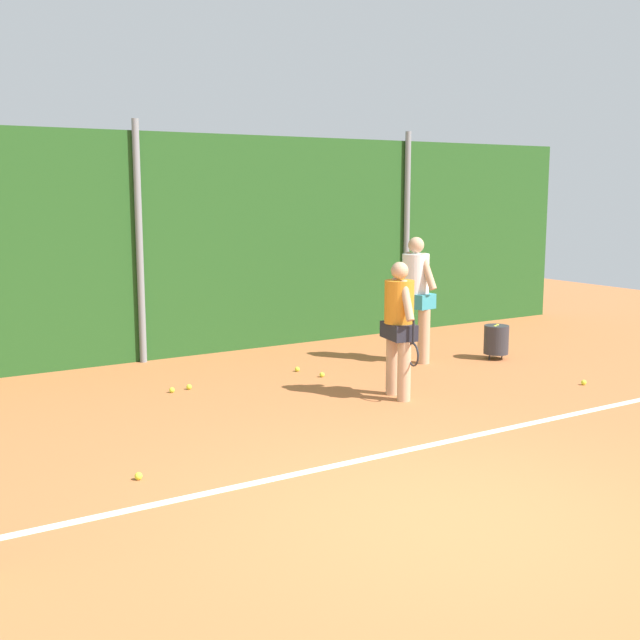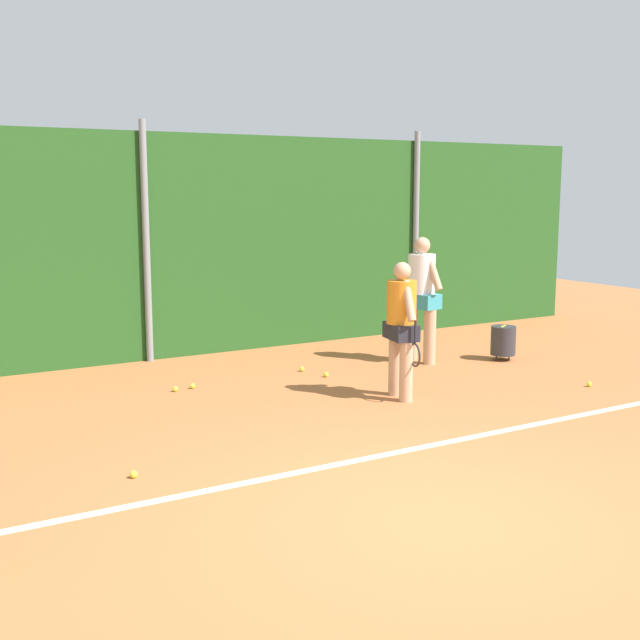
% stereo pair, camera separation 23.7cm
% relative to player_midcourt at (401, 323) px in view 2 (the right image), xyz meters
% --- Properties ---
extents(ground_plane, '(26.64, 26.64, 0.00)m').
position_rel_player_midcourt_xyz_m(ground_plane, '(-1.88, -1.05, -0.91)').
color(ground_plane, '#B76638').
extents(hedge_fence_backdrop, '(16.57, 0.25, 3.27)m').
position_rel_player_midcourt_xyz_m(hedge_fence_backdrop, '(-1.88, 3.73, 0.72)').
color(hedge_fence_backdrop, '#23511E').
rests_on(hedge_fence_backdrop, ground_plane).
extents(fence_post_center, '(0.10, 0.10, 3.43)m').
position_rel_player_midcourt_xyz_m(fence_post_center, '(-1.88, 3.56, 0.80)').
color(fence_post_center, gray).
rests_on(fence_post_center, ground_plane).
extents(fence_post_right, '(0.10, 0.10, 3.43)m').
position_rel_player_midcourt_xyz_m(fence_post_right, '(2.90, 3.56, 0.80)').
color(fence_post_right, gray).
rests_on(fence_post_right, ground_plane).
extents(court_baseline_paint, '(12.11, 0.10, 0.01)m').
position_rel_player_midcourt_xyz_m(court_baseline_paint, '(-1.88, -1.62, -0.91)').
color(court_baseline_paint, white).
rests_on(court_baseline_paint, ground_plane).
extents(player_midcourt, '(0.37, 0.76, 1.63)m').
position_rel_player_midcourt_xyz_m(player_midcourt, '(0.00, 0.00, 0.00)').
color(player_midcourt, tan).
rests_on(player_midcourt, ground_plane).
extents(player_backcourt_far, '(0.40, 0.75, 1.80)m').
position_rel_player_midcourt_xyz_m(player_backcourt_far, '(1.46, 1.51, 0.10)').
color(player_backcourt_far, tan).
rests_on(player_backcourt_far, ground_plane).
extents(ball_hopper, '(0.36, 0.36, 0.51)m').
position_rel_player_midcourt_xyz_m(ball_hopper, '(2.58, 1.00, -0.62)').
color(ball_hopper, '#2D2D33').
rests_on(ball_hopper, ground_plane).
extents(tennis_ball_0, '(0.07, 0.07, 0.07)m').
position_rel_player_midcourt_xyz_m(tennis_ball_0, '(2.39, -0.77, -0.88)').
color(tennis_ball_0, '#CCDB33').
rests_on(tennis_ball_0, ground_plane).
extents(tennis_ball_1, '(0.07, 0.07, 0.07)m').
position_rel_player_midcourt_xyz_m(tennis_ball_1, '(-2.21, 1.66, -0.88)').
color(tennis_ball_1, '#CCDB33').
rests_on(tennis_ball_1, ground_plane).
extents(tennis_ball_2, '(0.07, 0.07, 0.07)m').
position_rel_player_midcourt_xyz_m(tennis_ball_2, '(-0.20, 1.38, -0.88)').
color(tennis_ball_2, '#CCDB33').
rests_on(tennis_ball_2, ground_plane).
extents(tennis_ball_5, '(0.07, 0.07, 0.07)m').
position_rel_player_midcourt_xyz_m(tennis_ball_5, '(-3.59, -1.02, -0.88)').
color(tennis_ball_5, '#CCDB33').
rests_on(tennis_ball_5, ground_plane).
extents(tennis_ball_6, '(0.07, 0.07, 0.07)m').
position_rel_player_midcourt_xyz_m(tennis_ball_6, '(-1.97, 1.70, -0.88)').
color(tennis_ball_6, '#CCDB33').
rests_on(tennis_ball_6, ground_plane).
extents(tennis_ball_7, '(0.07, 0.07, 0.07)m').
position_rel_player_midcourt_xyz_m(tennis_ball_7, '(-0.31, 1.84, -0.88)').
color(tennis_ball_7, '#CCDB33').
rests_on(tennis_ball_7, ground_plane).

